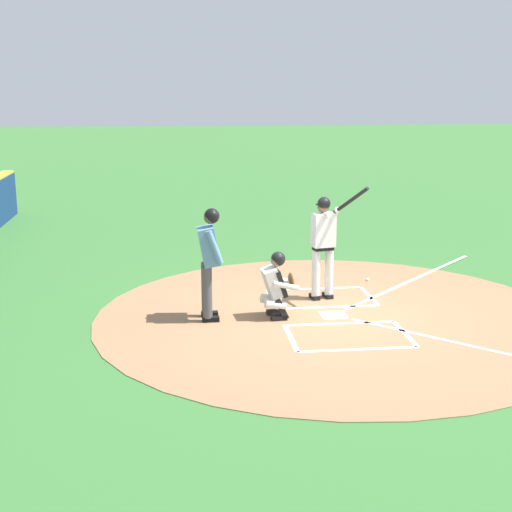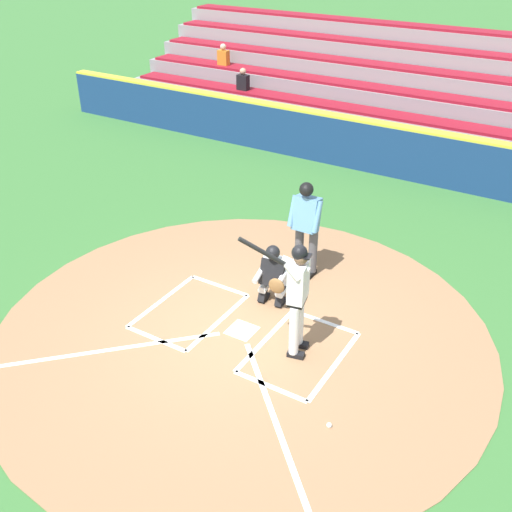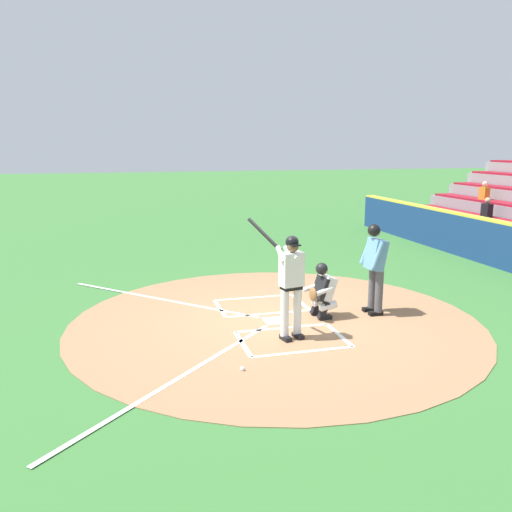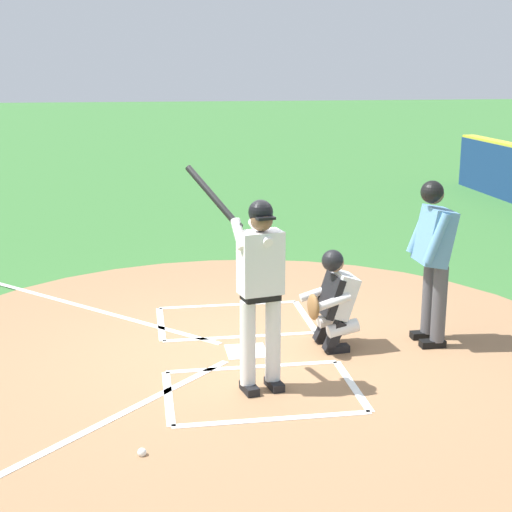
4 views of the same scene
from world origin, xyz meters
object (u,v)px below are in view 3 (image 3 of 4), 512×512
Objects in this scene: baseball at (242,369)px; batter at (291,279)px; plate_umpire at (375,263)px; catcher at (322,289)px.

batter is at bearing -45.41° from baseball.
plate_umpire is at bearing -66.20° from batter.
plate_umpire is at bearing -91.21° from catcher.
batter is 1.92m from baseball.
batter is 28.76× the size of baseball.
catcher is 3.01m from baseball.
catcher is 15.27× the size of baseball.
batter is 1.14× the size of plate_umpire.
catcher reaches higher than baseball.
batter reaches higher than baseball.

